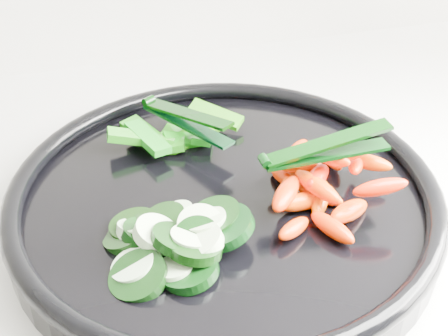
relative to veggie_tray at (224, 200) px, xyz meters
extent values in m
cylinder|color=black|center=(0.00, 0.00, -0.01)|extent=(0.47, 0.47, 0.02)
torus|color=black|center=(0.00, 0.00, 0.01)|extent=(0.48, 0.48, 0.02)
cylinder|color=black|center=(-0.09, -0.08, 0.01)|extent=(0.06, 0.06, 0.03)
cylinder|color=#D1F3C2|center=(-0.09, -0.07, 0.01)|extent=(0.04, 0.04, 0.02)
cylinder|color=black|center=(-0.07, -0.04, 0.01)|extent=(0.06, 0.06, 0.03)
cylinder|color=#B8D6AB|center=(-0.08, -0.03, 0.01)|extent=(0.05, 0.05, 0.03)
cylinder|color=black|center=(-0.05, -0.08, 0.01)|extent=(0.05, 0.06, 0.02)
cylinder|color=beige|center=(-0.06, -0.08, 0.01)|extent=(0.04, 0.04, 0.02)
cylinder|color=black|center=(-0.06, -0.02, 0.01)|extent=(0.04, 0.05, 0.02)
cylinder|color=beige|center=(-0.04, -0.02, 0.01)|extent=(0.03, 0.03, 0.02)
cylinder|color=black|center=(-0.08, -0.02, 0.01)|extent=(0.06, 0.06, 0.01)
cylinder|color=beige|center=(-0.06, -0.04, 0.01)|extent=(0.04, 0.04, 0.01)
cylinder|color=black|center=(-0.09, -0.03, 0.01)|extent=(0.06, 0.06, 0.03)
cylinder|color=beige|center=(-0.07, -0.04, 0.01)|extent=(0.04, 0.04, 0.02)
cylinder|color=black|center=(-0.01, -0.06, 0.02)|extent=(0.06, 0.06, 0.03)
cylinder|color=#DCF8C6|center=(-0.04, -0.07, 0.02)|extent=(0.05, 0.05, 0.03)
cylinder|color=black|center=(-0.05, -0.06, 0.02)|extent=(0.04, 0.05, 0.03)
cylinder|color=beige|center=(-0.07, -0.05, 0.02)|extent=(0.05, 0.05, 0.03)
cylinder|color=black|center=(-0.04, -0.06, 0.02)|extent=(0.04, 0.04, 0.03)
cylinder|color=beige|center=(-0.03, -0.05, 0.02)|extent=(0.05, 0.05, 0.03)
cylinder|color=black|center=(-0.02, -0.04, 0.02)|extent=(0.05, 0.05, 0.02)
cylinder|color=beige|center=(-0.03, -0.05, 0.02)|extent=(0.05, 0.05, 0.02)
cylinder|color=black|center=(-0.04, -0.07, 0.02)|extent=(0.06, 0.06, 0.02)
cylinder|color=beige|center=(-0.04, -0.06, 0.02)|extent=(0.05, 0.05, 0.02)
ellipsoid|color=#E45B00|center=(0.07, -0.04, 0.01)|extent=(0.04, 0.04, 0.02)
ellipsoid|color=#FF5600|center=(0.06, -0.04, 0.01)|extent=(0.05, 0.03, 0.02)
ellipsoid|color=#E13B00|center=(0.07, -0.07, 0.01)|extent=(0.03, 0.05, 0.02)
ellipsoid|color=#EB3C00|center=(0.06, 0.00, 0.01)|extent=(0.02, 0.04, 0.02)
ellipsoid|color=red|center=(0.09, -0.06, 0.01)|extent=(0.05, 0.04, 0.03)
ellipsoid|color=#F63C00|center=(0.06, -0.01, 0.01)|extent=(0.03, 0.04, 0.02)
ellipsoid|color=#FC2200|center=(0.04, -0.06, 0.01)|extent=(0.04, 0.03, 0.02)
ellipsoid|color=#FB5C00|center=(0.08, -0.03, 0.01)|extent=(0.04, 0.04, 0.02)
ellipsoid|color=#E54700|center=(0.11, 0.02, 0.01)|extent=(0.02, 0.04, 0.02)
ellipsoid|color=red|center=(0.08, 0.03, 0.01)|extent=(0.05, 0.05, 0.02)
ellipsoid|color=#FF2600|center=(0.04, -0.04, 0.03)|extent=(0.05, 0.05, 0.02)
ellipsoid|color=#FD2900|center=(0.12, -0.01, 0.03)|extent=(0.03, 0.05, 0.02)
ellipsoid|color=#E30C00|center=(0.08, -0.02, 0.03)|extent=(0.04, 0.04, 0.02)
ellipsoid|color=#E83800|center=(0.07, -0.04, 0.03)|extent=(0.04, 0.05, 0.02)
ellipsoid|color=#DE4B00|center=(0.07, 0.00, 0.03)|extent=(0.05, 0.02, 0.03)
ellipsoid|color=#FF5200|center=(0.13, -0.02, 0.03)|extent=(0.05, 0.03, 0.02)
ellipsoid|color=#FB5400|center=(0.09, -0.02, 0.04)|extent=(0.03, 0.04, 0.02)
ellipsoid|color=#FB5E00|center=(0.10, -0.01, 0.04)|extent=(0.05, 0.03, 0.02)
ellipsoid|color=#F91600|center=(0.11, -0.07, 0.04)|extent=(0.05, 0.02, 0.02)
cube|color=#126F0A|center=(-0.02, 0.10, 0.01)|extent=(0.03, 0.06, 0.02)
cube|color=#116609|center=(-0.01, 0.09, 0.01)|extent=(0.05, 0.02, 0.02)
cube|color=#0F710A|center=(0.01, 0.10, 0.01)|extent=(0.04, 0.06, 0.02)
cube|color=#176F0A|center=(0.00, 0.09, 0.01)|extent=(0.08, 0.05, 0.03)
cube|color=#23720A|center=(-0.05, 0.11, 0.01)|extent=(0.04, 0.06, 0.01)
cube|color=#0B7412|center=(-0.03, 0.10, 0.01)|extent=(0.04, 0.06, 0.02)
cube|color=#106709|center=(-0.06, 0.09, 0.02)|extent=(0.05, 0.03, 0.02)
cube|color=#096510|center=(-0.05, 0.09, 0.02)|extent=(0.04, 0.06, 0.01)
cube|color=#196A0A|center=(0.02, 0.11, 0.02)|extent=(0.05, 0.05, 0.02)
cylinder|color=black|center=(0.03, -0.02, 0.05)|extent=(0.01, 0.01, 0.01)
cube|color=black|center=(0.08, -0.02, 0.05)|extent=(0.11, 0.02, 0.00)
cube|color=black|center=(0.08, -0.02, 0.06)|extent=(0.11, 0.02, 0.02)
cylinder|color=black|center=(-0.04, 0.14, 0.03)|extent=(0.01, 0.01, 0.01)
cube|color=black|center=(-0.01, 0.09, 0.02)|extent=(0.07, 0.10, 0.00)
cube|color=black|center=(-0.01, 0.09, 0.04)|extent=(0.07, 0.10, 0.02)
camera|label=1|loc=(-0.12, -0.41, 0.34)|focal=50.00mm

